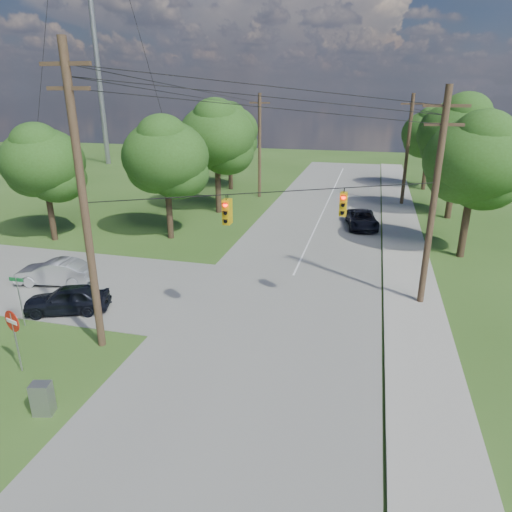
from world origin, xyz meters
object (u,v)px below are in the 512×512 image
(car_cross_dark, at_px, (67,299))
(control_cabinet, at_px, (42,399))
(do_not_enter_sign, at_px, (13,328))
(pole_ne, at_px, (434,198))
(pole_sw, at_px, (83,202))
(car_main_north, at_px, (362,219))
(pole_north_e, at_px, (407,150))
(pole_north_w, at_px, (260,145))
(car_cross_silver, at_px, (55,272))

(car_cross_dark, bearing_deg, control_cabinet, 9.09)
(do_not_enter_sign, bearing_deg, pole_ne, 50.71)
(do_not_enter_sign, bearing_deg, pole_sw, 69.68)
(pole_sw, distance_m, car_main_north, 23.76)
(car_cross_dark, bearing_deg, do_not_enter_sign, -5.33)
(pole_ne, bearing_deg, pole_north_e, 90.00)
(pole_sw, relative_size, car_main_north, 2.53)
(car_cross_dark, xyz_separation_m, control_cabinet, (3.83, -6.70, -0.13))
(pole_ne, bearing_deg, car_main_north, 104.47)
(pole_ne, bearing_deg, car_cross_dark, -162.44)
(pole_sw, xyz_separation_m, car_cross_dark, (-3.25, 2.30, -5.52))
(pole_north_e, relative_size, car_main_north, 2.11)
(pole_north_w, height_order, do_not_enter_sign, pole_north_w)
(control_cabinet, bearing_deg, car_cross_dark, 105.66)
(do_not_enter_sign, bearing_deg, pole_north_e, 81.84)
(do_not_enter_sign, bearing_deg, car_cross_silver, 136.00)
(pole_north_w, xyz_separation_m, control_cabinet, (0.97, -34.00, -4.55))
(pole_north_w, bearing_deg, car_cross_silver, -103.06)
(pole_ne, relative_size, pole_north_e, 1.05)
(car_cross_silver, relative_size, do_not_enter_sign, 1.62)
(pole_sw, distance_m, car_cross_dark, 6.80)
(car_main_north, distance_m, do_not_enter_sign, 26.23)
(pole_north_w, bearing_deg, pole_sw, -89.23)
(car_main_north, bearing_deg, car_cross_silver, -145.07)
(pole_north_e, distance_m, car_main_north, 10.45)
(pole_sw, distance_m, pole_ne, 15.51)
(pole_north_e, xyz_separation_m, pole_north_w, (-13.90, 0.00, 0.00))
(pole_sw, relative_size, do_not_enter_sign, 4.64)
(car_cross_dark, height_order, car_main_north, car_cross_dark)
(pole_ne, relative_size, pole_north_w, 1.05)
(pole_north_e, relative_size, car_cross_dark, 2.51)
(pole_ne, distance_m, control_cabinet, 18.30)
(car_main_north, bearing_deg, pole_north_e, 59.80)
(pole_north_e, bearing_deg, control_cabinet, -110.82)
(pole_sw, xyz_separation_m, pole_north_e, (13.50, 29.60, -1.10))
(pole_north_e, distance_m, car_cross_dark, 32.33)
(pole_ne, height_order, control_cabinet, pole_ne)
(car_main_north, distance_m, control_cabinet, 26.92)
(car_cross_silver, distance_m, control_cabinet, 11.62)
(car_cross_silver, xyz_separation_m, control_cabinet, (6.65, -9.53, -0.14))
(pole_ne, xyz_separation_m, pole_north_e, (-0.00, 22.00, -0.34))
(control_cabinet, bearing_deg, pole_north_w, 77.57)
(pole_sw, relative_size, pole_north_w, 1.20)
(pole_ne, distance_m, pole_north_w, 26.03)
(pole_north_e, height_order, do_not_enter_sign, pole_north_e)
(pole_sw, xyz_separation_m, pole_north_w, (-0.40, 29.60, -1.10))
(car_main_north, bearing_deg, pole_sw, -125.05)
(pole_north_e, bearing_deg, pole_north_w, 180.00)
(pole_sw, distance_m, do_not_enter_sign, 5.38)
(pole_north_w, relative_size, car_cross_dark, 2.51)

